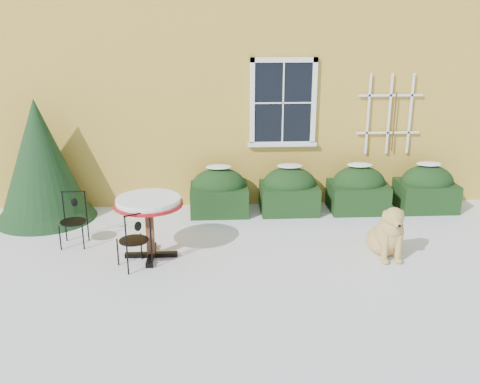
{
  "coord_description": "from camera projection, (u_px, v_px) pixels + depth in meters",
  "views": [
    {
      "loc": [
        -0.44,
        -6.82,
        3.44
      ],
      "look_at": [
        0.0,
        1.0,
        0.9
      ],
      "focal_mm": 40.0,
      "sensor_mm": 36.0,
      "label": 1
    }
  ],
  "objects": [
    {
      "name": "evergreen_shrub",
      "position": [
        42.0,
        172.0,
        9.44
      ],
      "size": [
        1.79,
        1.79,
        2.16
      ],
      "rotation": [
        0.0,
        0.0,
        -0.21
      ],
      "color": "black",
      "rests_on": "ground"
    },
    {
      "name": "ground",
      "position": [
        244.0,
        274.0,
        7.56
      ],
      "size": [
        80.0,
        80.0,
        0.0
      ],
      "primitive_type": "plane",
      "color": "white",
      "rests_on": "ground"
    },
    {
      "name": "dog",
      "position": [
        388.0,
        235.0,
        8.03
      ],
      "size": [
        0.58,
        0.97,
        0.87
      ],
      "rotation": [
        0.0,
        0.0,
        0.01
      ],
      "color": "tan",
      "rests_on": "ground"
    },
    {
      "name": "house",
      "position": [
        227.0,
        29.0,
        13.22
      ],
      "size": [
        12.4,
        8.4,
        6.4
      ],
      "color": "gold",
      "rests_on": "ground"
    },
    {
      "name": "bistro_table",
      "position": [
        149.0,
        208.0,
        7.87
      ],
      "size": [
        1.02,
        1.02,
        0.95
      ],
      "rotation": [
        0.0,
        0.0,
        -0.43
      ],
      "color": "black",
      "rests_on": "ground"
    },
    {
      "name": "patio_chair_far",
      "position": [
        74.0,
        219.0,
        8.44
      ],
      "size": [
        0.41,
        0.41,
        0.85
      ],
      "rotation": [
        0.0,
        0.0,
        0.0
      ],
      "color": "black",
      "rests_on": "ground"
    },
    {
      "name": "hedge_row",
      "position": [
        324.0,
        190.0,
        9.95
      ],
      "size": [
        4.95,
        0.8,
        0.91
      ],
      "color": "black",
      "rests_on": "ground"
    },
    {
      "name": "patio_chair_near",
      "position": [
        135.0,
        239.0,
        7.63
      ],
      "size": [
        0.54,
        0.54,
        0.89
      ],
      "rotation": [
        0.0,
        0.0,
        3.68
      ],
      "color": "black",
      "rests_on": "ground"
    }
  ]
}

